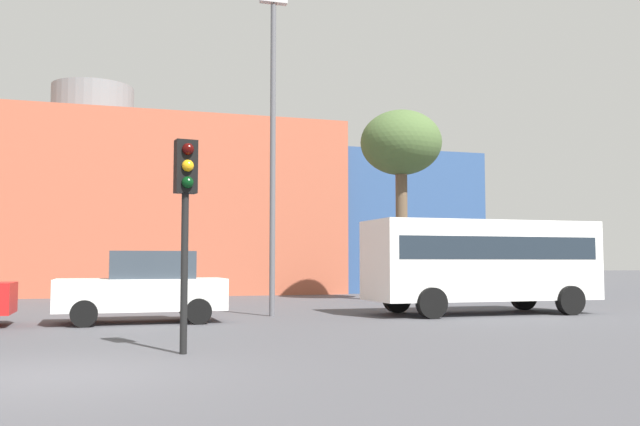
% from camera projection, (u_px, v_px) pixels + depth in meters
% --- Properties ---
extents(ground_plane, '(200.00, 200.00, 0.00)m').
position_uv_depth(ground_plane, '(50.00, 376.00, 9.25)').
color(ground_plane, '#47474C').
extents(building_backdrop, '(39.17, 10.23, 10.34)m').
position_uv_depth(building_backdrop, '(90.00, 212.00, 34.63)').
color(building_backdrop, '#B2563D').
rests_on(building_backdrop, ground_plane).
extents(parked_car_2, '(4.14, 2.03, 1.79)m').
position_uv_depth(parked_car_2, '(144.00, 287.00, 17.52)').
color(parked_car_2, white).
rests_on(parked_car_2, ground_plane).
extents(white_bus, '(6.80, 2.62, 2.72)m').
position_uv_depth(white_bus, '(481.00, 259.00, 20.53)').
color(white_bus, white).
rests_on(white_bus, ground_plane).
extents(traffic_light_island, '(0.39, 0.38, 3.57)m').
position_uv_depth(traffic_light_island, '(186.00, 196.00, 11.63)').
color(traffic_light_island, black).
rests_on(traffic_light_island, ground_plane).
extents(bare_tree_0, '(3.20, 3.20, 7.52)m').
position_uv_depth(bare_tree_0, '(401.00, 146.00, 27.39)').
color(bare_tree_0, brown).
rests_on(bare_tree_0, ground_plane).
extents(street_lamp, '(0.80, 0.24, 9.24)m').
position_uv_depth(street_lamp, '(273.00, 135.00, 19.91)').
color(street_lamp, '#59595E').
rests_on(street_lamp, ground_plane).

